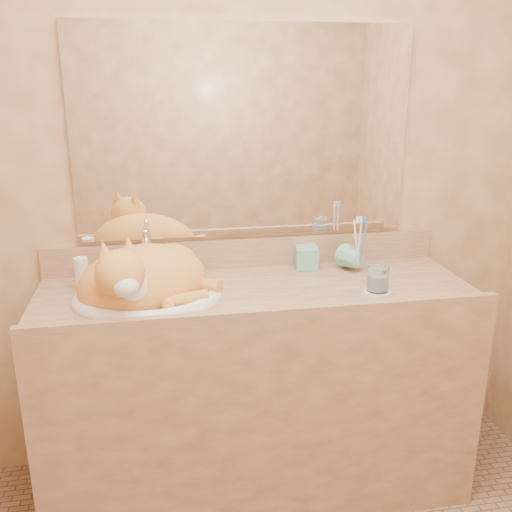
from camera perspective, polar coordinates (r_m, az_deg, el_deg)
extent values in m
cube|color=#996C45|center=(2.26, -1.16, 8.67)|extent=(2.40, 0.02, 2.50)
cube|color=white|center=(2.23, -1.14, 12.17)|extent=(1.30, 0.02, 0.80)
imported|color=#71B69F|center=(2.27, 5.26, 0.78)|extent=(0.10, 0.10, 0.20)
imported|color=#71B69F|center=(2.29, 10.25, -0.60)|extent=(0.13, 0.13, 0.09)
cylinder|color=white|center=(2.11, 12.03, -3.53)|extent=(0.10, 0.10, 0.01)
cylinder|color=white|center=(2.09, 12.12, -2.25)|extent=(0.08, 0.08, 0.09)
cylinder|color=white|center=(2.18, -17.02, -1.69)|extent=(0.05, 0.05, 0.12)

